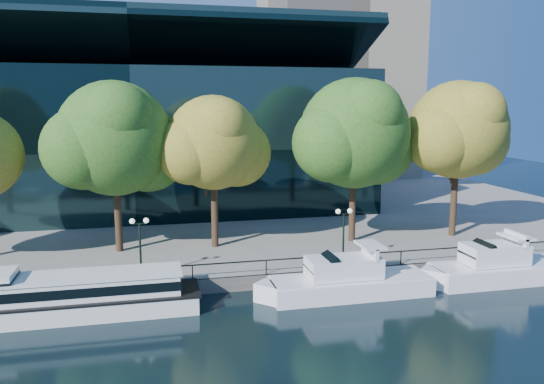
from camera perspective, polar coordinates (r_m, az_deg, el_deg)
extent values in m
plane|color=black|center=(33.30, -8.03, -12.64)|extent=(160.00, 160.00, 0.00)
cube|color=slate|center=(68.38, -10.72, -0.80)|extent=(90.00, 67.00, 1.00)
cube|color=#47443F|center=(35.97, -8.48, -10.10)|extent=(90.00, 0.25, 1.00)
cube|color=black|center=(35.70, -8.56, -7.80)|extent=(88.20, 0.08, 0.08)
cube|color=black|center=(35.85, -8.54, -8.56)|extent=(0.07, 0.07, 0.90)
cube|color=black|center=(62.96, -14.41, 5.09)|extent=(50.00, 24.00, 16.00)
cube|color=black|center=(59.02, -14.89, 14.03)|extent=(50.00, 17.14, 7.86)
cube|color=silver|center=(34.38, -20.16, -11.44)|extent=(14.14, 3.43, 1.11)
cube|color=black|center=(34.18, -20.21, -10.53)|extent=(14.42, 3.50, 0.12)
cube|color=silver|center=(33.91, -19.42, -9.51)|extent=(11.03, 2.82, 1.21)
cube|color=black|center=(33.90, -19.42, -9.43)|extent=(11.17, 2.88, 0.56)
cube|color=silver|center=(33.71, -19.48, -8.45)|extent=(11.31, 2.95, 0.10)
cube|color=white|center=(35.79, 8.47, -10.02)|extent=(10.66, 3.05, 1.22)
cube|color=white|center=(34.29, -0.01, -10.79)|extent=(2.33, 2.33, 1.22)
cube|color=white|center=(35.58, 8.50, -9.06)|extent=(10.45, 2.99, 0.08)
cube|color=white|center=(35.17, 7.71, -8.00)|extent=(4.80, 2.29, 1.32)
cube|color=black|center=(34.69, 5.55, -8.02)|extent=(2.10, 2.19, 1.66)
cube|color=white|center=(35.56, 10.50, -6.25)|extent=(0.25, 2.38, 0.81)
cube|color=white|center=(35.45, 10.52, -5.62)|extent=(1.42, 2.38, 0.15)
cube|color=white|center=(41.18, 23.24, -8.02)|extent=(9.74, 3.03, 1.30)
cube|color=white|center=(38.58, 17.31, -8.84)|extent=(2.39, 2.39, 1.30)
cube|color=white|center=(41.00, 23.30, -7.13)|extent=(9.54, 2.97, 0.09)
cube|color=white|center=(40.51, 22.81, -6.13)|extent=(4.38, 2.27, 1.41)
cube|color=black|center=(39.77, 21.33, -6.16)|extent=(1.98, 2.18, 1.64)
cube|color=white|center=(41.24, 24.78, -4.52)|extent=(0.27, 2.36, 0.87)
cube|color=white|center=(41.21, 24.79, -4.38)|extent=(1.51, 2.36, 0.16)
cylinder|color=black|center=(43.04, -16.27, -1.54)|extent=(0.56, 0.56, 7.10)
cylinder|color=black|center=(42.78, -15.76, 2.21)|extent=(1.15, 1.73, 3.56)
cylinder|color=black|center=(42.37, -16.99, 1.74)|extent=(1.05, 1.19, 3.18)
sphere|color=#265019|center=(42.38, -16.60, 5.55)|extent=(8.79, 8.79, 8.79)
sphere|color=#265019|center=(43.69, -13.26, 4.35)|extent=(6.59, 6.59, 6.59)
sphere|color=#265019|center=(41.75, -19.65, 4.43)|extent=(6.15, 6.15, 6.15)
sphere|color=#265019|center=(40.54, -16.23, 7.58)|extent=(5.27, 5.27, 5.27)
cylinder|color=black|center=(42.96, -6.20, -1.46)|extent=(0.56, 0.56, 6.76)
cylinder|color=black|center=(42.79, -5.63, 2.11)|extent=(1.11, 1.66, 3.39)
cylinder|color=black|center=(42.23, -6.75, 1.66)|extent=(1.02, 1.15, 3.03)
sphere|color=olive|center=(42.29, -6.33, 5.30)|extent=(7.48, 7.48, 7.48)
sphere|color=olive|center=(43.76, -3.79, 4.24)|extent=(5.61, 5.61, 5.61)
sphere|color=olive|center=(41.42, -8.77, 4.38)|extent=(5.24, 5.24, 5.24)
sphere|color=olive|center=(40.78, -5.59, 7.00)|extent=(4.49, 4.49, 4.49)
cylinder|color=black|center=(44.92, 8.67, -0.71)|extent=(0.56, 0.56, 7.27)
cylinder|color=black|center=(44.88, 9.26, 2.95)|extent=(1.17, 1.76, 3.64)
cylinder|color=black|center=(44.12, 8.41, 2.53)|extent=(1.07, 1.21, 3.25)
sphere|color=#265019|center=(44.29, 8.85, 6.25)|extent=(9.07, 9.07, 9.07)
sphere|color=#265019|center=(46.58, 11.05, 4.94)|extent=(6.80, 6.80, 6.80)
sphere|color=#265019|center=(42.69, 6.43, 5.27)|extent=(6.35, 6.35, 6.35)
sphere|color=#265019|center=(42.73, 10.38, 8.23)|extent=(5.44, 5.44, 5.44)
cylinder|color=black|center=(48.95, 19.00, -0.19)|extent=(0.56, 0.56, 7.42)
cylinder|color=black|center=(49.00, 19.56, 3.23)|extent=(1.18, 1.79, 3.71)
cylinder|color=black|center=(48.13, 18.95, 2.85)|extent=(1.09, 1.23, 3.32)
sphere|color=olive|center=(48.38, 19.36, 6.32)|extent=(8.38, 8.38, 8.38)
sphere|color=olive|center=(50.74, 20.75, 5.18)|extent=(6.28, 6.28, 6.28)
sphere|color=olive|center=(46.61, 17.67, 5.54)|extent=(5.86, 5.86, 5.86)
sphere|color=olive|center=(47.15, 20.98, 7.95)|extent=(5.03, 5.03, 5.03)
cylinder|color=black|center=(36.60, -13.97, -6.16)|extent=(0.14, 0.14, 3.60)
cube|color=black|center=(36.15, -14.09, -3.34)|extent=(0.90, 0.06, 0.06)
sphere|color=white|center=(36.12, -14.81, -3.05)|extent=(0.36, 0.36, 0.36)
sphere|color=white|center=(36.10, -13.39, -3.00)|extent=(0.36, 0.36, 0.36)
cylinder|color=black|center=(38.97, 7.68, -5.01)|extent=(0.14, 0.14, 3.60)
cube|color=black|center=(38.55, 7.74, -2.34)|extent=(0.90, 0.06, 0.06)
sphere|color=white|center=(38.36, 7.12, -2.09)|extent=(0.36, 0.36, 0.36)
sphere|color=white|center=(38.67, 8.37, -2.02)|extent=(0.36, 0.36, 0.36)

